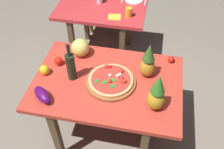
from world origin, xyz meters
name	(u,v)px	position (x,y,z in m)	size (l,w,h in m)	color
ground_plane	(108,129)	(0.00, 0.00, 0.00)	(10.00, 10.00, 0.00)	gray
display_table	(107,88)	(0.00, 0.00, 0.66)	(1.25, 0.86, 0.76)	brown
background_table	(102,15)	(-0.32, 1.16, 0.64)	(1.05, 0.71, 0.76)	brown
dining_chair	(102,1)	(-0.45, 1.74, 0.48)	(0.44, 0.44, 0.85)	#94562B
pizza_board	(111,82)	(0.03, -0.01, 0.77)	(0.42, 0.42, 0.03)	#94562B
pizza	(111,79)	(0.04, -0.01, 0.80)	(0.37, 0.37, 0.06)	#E2A56C
wine_bottle	(71,66)	(-0.30, -0.02, 0.89)	(0.08, 0.08, 0.36)	black
pineapple_left	(148,62)	(0.32, 0.14, 0.91)	(0.13, 0.13, 0.34)	#C18624
pineapple_right	(157,94)	(0.41, -0.20, 0.91)	(0.13, 0.13, 0.35)	gold
melon	(80,48)	(-0.31, 0.28, 0.84)	(0.17, 0.17, 0.17)	#E9CB62
bell_pepper	(45,70)	(-0.55, -0.02, 0.80)	(0.08, 0.08, 0.09)	yellow
eggplant	(42,95)	(-0.46, -0.28, 0.80)	(0.20, 0.09, 0.09)	#4D0D58
tomato_beside_pepper	(59,61)	(-0.47, 0.12, 0.79)	(0.08, 0.08, 0.08)	red
tomato_near_board	(171,59)	(0.52, 0.34, 0.79)	(0.06, 0.06, 0.06)	red
drinking_glass_juice	(129,12)	(0.03, 1.01, 0.81)	(0.08, 0.08, 0.10)	#F5A42A
dinner_plate	(134,0)	(0.04, 1.36, 0.76)	(0.22, 0.22, 0.02)	white
knife_utensil	(146,1)	(0.18, 1.36, 0.76)	(0.02, 0.18, 0.01)	silver
napkin_folded	(114,17)	(-0.12, 0.96, 0.76)	(0.14, 0.12, 0.01)	yellow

